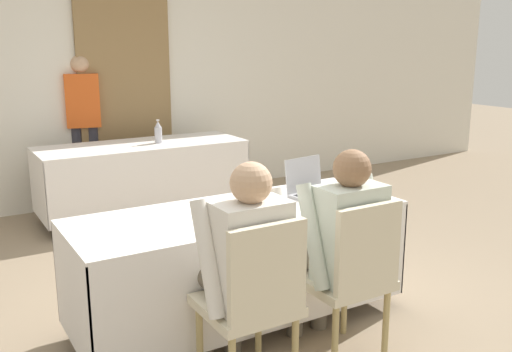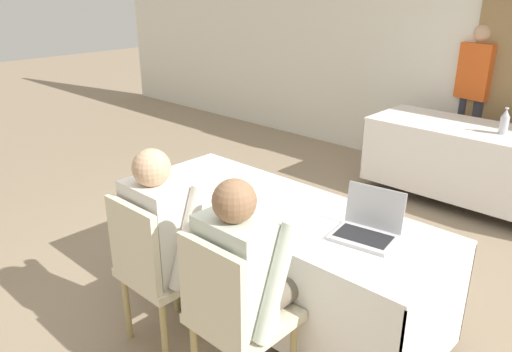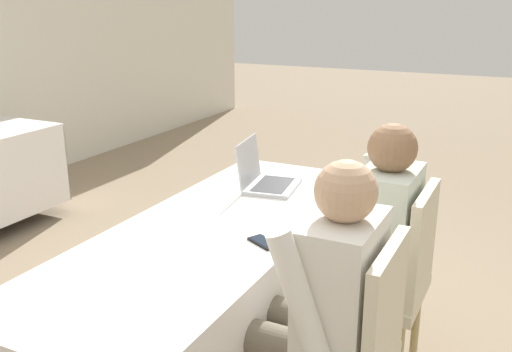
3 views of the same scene
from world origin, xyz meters
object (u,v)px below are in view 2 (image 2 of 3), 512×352
Objects in this scene: person_checkered_shirt at (169,233)px; person_white_shirt at (247,274)px; chair_near_left at (156,266)px; chair_near_right at (232,312)px; laptop at (367,228)px; water_bottle at (504,122)px; cell_phone at (240,217)px; person_red_shirt at (474,92)px.

person_checkered_shirt and person_white_shirt have the same top height.
person_checkered_shirt is 0.60m from person_white_shirt.
chair_near_right is at bearing -180.00° from chair_near_left.
person_white_shirt is at bearing -170.18° from chair_near_left.
laptop is 1.51× the size of water_bottle.
cell_phone is 0.09× the size of person_red_shirt.
person_checkered_shirt reaches higher than water_bottle.
person_checkered_shirt reaches higher than cell_phone.
laptop reaches higher than chair_near_left.
person_checkered_shirt is (0.00, 0.10, 0.16)m from chair_near_left.
person_red_shirt reaches higher than water_bottle.
laptop is 0.70m from cell_phone.
water_bottle is 3.15m from chair_near_right.
person_red_shirt reaches higher than person_white_shirt.
person_checkered_shirt is at bearing -103.87° from water_bottle.
cell_phone is at bearing -119.48° from chair_near_left.
cell_phone is at bearing -77.85° from person_red_shirt.
cell_phone is 0.64× the size of water_bottle.
laptop reaches higher than chair_near_right.
water_bottle is 0.15× the size of person_red_shirt.
chair_near_left is 0.19m from person_checkered_shirt.
person_red_shirt is at bearing 93.11° from laptop.
chair_near_left is 0.60m from chair_near_right.
chair_near_right is at bearing -92.64° from water_bottle.
laptop is 1.16m from chair_near_left.
chair_near_right is 0.63m from person_checkered_shirt.
chair_near_right is (0.60, 0.00, 0.00)m from chair_near_left.
chair_near_right is at bearing -72.51° from person_red_shirt.
chair_near_left is at bearing 0.00° from chair_near_right.
chair_near_right is (-0.14, -3.13, -0.33)m from water_bottle.
water_bottle is at bearing -41.46° from person_red_shirt.
chair_near_left is at bearing -81.45° from person_red_shirt.
laptop is at bearing -140.61° from chair_near_left.
person_white_shirt reaches higher than cell_phone.
person_checkered_shirt is 0.74× the size of person_red_shirt.
laptop is at bearing -87.06° from water_bottle.
cell_phone is 0.13× the size of person_white_shirt.
chair_near_left is at bearing 90.00° from person_checkered_shirt.
water_bottle is 0.25× the size of chair_near_left.
water_bottle is 3.12m from person_checkered_shirt.
cell_phone is at bearing -49.05° from chair_near_right.
chair_near_right is at bearing -119.46° from laptop.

